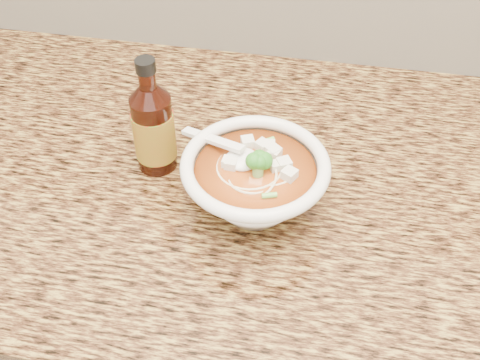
# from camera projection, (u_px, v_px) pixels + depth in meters

# --- Properties ---
(cabinet) EXTENTS (4.00, 0.65, 0.86)m
(cabinet) POSITION_uv_depth(u_px,v_px,m) (301.00, 348.00, 1.19)
(cabinet) COLOR black
(cabinet) RESTS_ON ground
(counter_slab) EXTENTS (4.00, 0.68, 0.04)m
(counter_slab) POSITION_uv_depth(u_px,v_px,m) (324.00, 190.00, 0.88)
(counter_slab) COLOR #A4883C
(counter_slab) RESTS_ON cabinet
(soup_bowl) EXTENTS (0.21, 0.19, 0.11)m
(soup_bowl) POSITION_uv_depth(u_px,v_px,m) (255.00, 184.00, 0.79)
(soup_bowl) COLOR white
(soup_bowl) RESTS_ON counter_slab
(hot_sauce_bottle) EXTENTS (0.08, 0.08, 0.18)m
(hot_sauce_bottle) POSITION_uv_depth(u_px,v_px,m) (154.00, 128.00, 0.84)
(hot_sauce_bottle) COLOR #3B1108
(hot_sauce_bottle) RESTS_ON counter_slab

